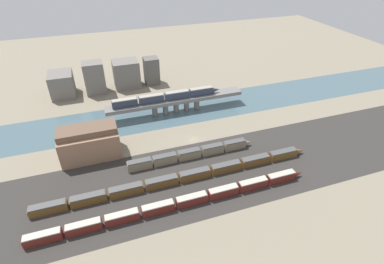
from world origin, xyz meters
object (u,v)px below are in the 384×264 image
(train_yard_mid, at_px, (183,177))
(train_yard_far, at_px, (192,154))
(train_on_bridge, at_px, (167,97))
(warehouse_building, at_px, (90,142))
(train_yard_near, at_px, (179,203))

(train_yard_mid, relative_size, train_yard_far, 1.97)
(train_on_bridge, bearing_deg, warehouse_building, -148.37)
(train_yard_mid, bearing_deg, train_on_bridge, 80.98)
(train_yard_mid, bearing_deg, warehouse_building, 138.84)
(train_yard_near, relative_size, train_yard_far, 1.79)
(train_on_bridge, height_order, train_yard_near, train_on_bridge)
(train_on_bridge, xyz_separation_m, train_yard_near, (-13.48, -64.52, -7.74))
(train_yard_far, bearing_deg, warehouse_building, 159.03)
(warehouse_building, bearing_deg, train_yard_mid, -41.16)
(train_yard_near, xyz_separation_m, train_yard_mid, (5.17, 12.16, -0.09))
(train_on_bridge, bearing_deg, train_yard_far, -90.41)
(train_on_bridge, height_order, warehouse_building, warehouse_building)
(train_yard_mid, distance_m, train_yard_far, 14.84)
(train_on_bridge, xyz_separation_m, train_yard_mid, (-8.31, -52.35, -7.83))
(train_on_bridge, relative_size, train_yard_mid, 0.53)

